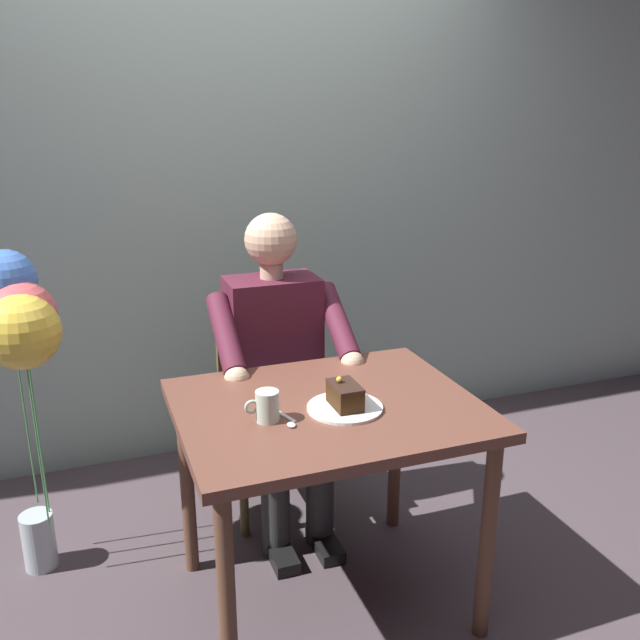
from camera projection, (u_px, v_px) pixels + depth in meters
ground_plane at (327, 598)px, 2.38m from camera, size 14.00×14.00×0.00m
cafe_rear_panel at (227, 141)px, 3.10m from camera, size 6.40×0.12×3.00m
dining_table at (327, 431)px, 2.19m from camera, size 0.95×0.77×0.75m
chair at (268, 392)px, 2.87m from camera, size 0.42×0.42×0.90m
seated_person at (279, 370)px, 2.67m from camera, size 0.53×0.58×1.27m
dessert_plate at (345, 408)px, 2.12m from camera, size 0.24×0.24×0.01m
cake_slice at (345, 395)px, 2.10m from camera, size 0.08×0.13×0.09m
coffee_cup at (267, 406)px, 2.03m from camera, size 0.11×0.07×0.10m
dessert_spoon at (288, 421)px, 2.03m from camera, size 0.04×0.14×0.01m
balloon_display at (20, 333)px, 2.27m from camera, size 0.27×0.40×1.20m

